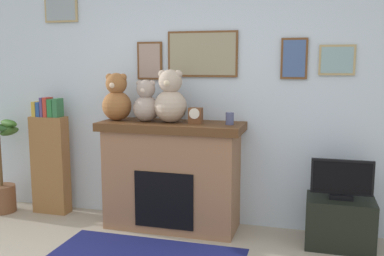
{
  "coord_description": "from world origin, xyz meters",
  "views": [
    {
      "loc": [
        1.16,
        -2.28,
        1.63
      ],
      "look_at": [
        0.04,
        1.69,
        1.01
      ],
      "focal_mm": 40.59,
      "sensor_mm": 36.0,
      "label": 1
    }
  ],
  "objects": [
    {
      "name": "teddy_bear_grey",
      "position": [
        -0.17,
        1.67,
        1.29
      ],
      "size": [
        0.32,
        0.32,
        0.51
      ],
      "color": "#BCA692",
      "rests_on": "fireplace"
    },
    {
      "name": "fireplace",
      "position": [
        -0.16,
        1.69,
        0.54
      ],
      "size": [
        1.41,
        0.56,
        1.06
      ],
      "color": "#97694A",
      "rests_on": "ground_plane"
    },
    {
      "name": "potted_plant",
      "position": [
        -2.11,
        1.6,
        0.44
      ],
      "size": [
        0.53,
        0.56,
        1.02
      ],
      "color": "brown",
      "rests_on": "ground_plane"
    },
    {
      "name": "teddy_bear_cream",
      "position": [
        -0.73,
        1.67,
        1.28
      ],
      "size": [
        0.29,
        0.29,
        0.47
      ],
      "color": "#945D32",
      "rests_on": "fireplace"
    },
    {
      "name": "mantel_clock",
      "position": [
        0.09,
        1.67,
        1.14
      ],
      "size": [
        0.13,
        0.09,
        0.15
      ],
      "color": "brown",
      "rests_on": "fireplace"
    },
    {
      "name": "teddy_bear_brown",
      "position": [
        -0.42,
        1.67,
        1.25
      ],
      "size": [
        0.25,
        0.25,
        0.41
      ],
      "color": "#A6948A",
      "rests_on": "fireplace"
    },
    {
      "name": "tv_stand",
      "position": [
        1.43,
        1.64,
        0.22
      ],
      "size": [
        0.59,
        0.4,
        0.44
      ],
      "primitive_type": "cube",
      "color": "black",
      "rests_on": "ground_plane"
    },
    {
      "name": "bookshelf",
      "position": [
        -1.57,
        1.74,
        0.59
      ],
      "size": [
        0.39,
        0.16,
        1.27
      ],
      "color": "olive",
      "rests_on": "ground_plane"
    },
    {
      "name": "television",
      "position": [
        1.43,
        1.64,
        0.61
      ],
      "size": [
        0.53,
        0.14,
        0.35
      ],
      "color": "black",
      "rests_on": "tv_stand"
    },
    {
      "name": "candle_jar",
      "position": [
        0.42,
        1.67,
        1.12
      ],
      "size": [
        0.08,
        0.08,
        0.12
      ],
      "primitive_type": "cylinder",
      "color": "#4C517A",
      "rests_on": "fireplace"
    },
    {
      "name": "back_wall",
      "position": [
        -0.0,
        2.0,
        1.31
      ],
      "size": [
        5.2,
        0.15,
        2.6
      ],
      "color": "silver",
      "rests_on": "ground_plane"
    }
  ]
}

